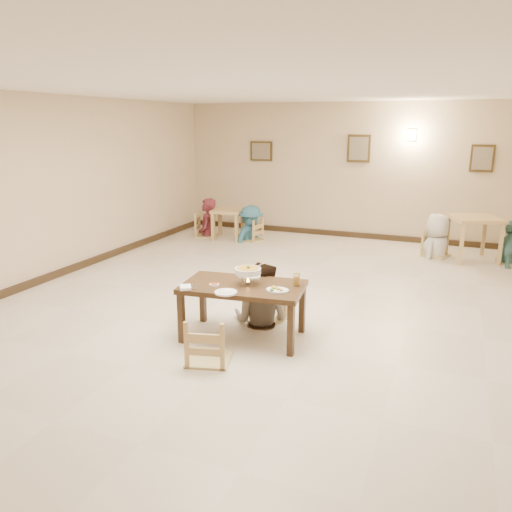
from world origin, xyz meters
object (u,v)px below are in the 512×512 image
at_px(bg_chair_lr, 251,220).
at_px(bg_chair_rl, 438,232).
at_px(curry_warmer, 248,271).
at_px(bg_chair_rr, 511,239).
at_px(chair_far, 265,285).
at_px(drink_glass, 297,280).
at_px(bg_table_left, 228,215).
at_px(main_table, 243,291).
at_px(main_diner, 261,262).
at_px(bg_chair_ll, 207,214).
at_px(bg_table_right, 475,224).
at_px(bg_diner_b, 250,206).
at_px(chair_near, 208,319).
at_px(bg_diner_c, 439,214).
at_px(bg_diner_a, 207,198).

bearing_deg(bg_chair_lr, bg_chair_rl, 102.96).
xyz_separation_m(curry_warmer, bg_chair_rr, (3.22, 4.93, -0.37)).
xyz_separation_m(chair_far, drink_glass, (0.56, -0.42, 0.27)).
xyz_separation_m(bg_table_left, bg_chair_rr, (5.76, 0.10, -0.07)).
distance_m(main_table, main_diner, 0.58).
height_order(bg_table_left, bg_chair_ll, bg_chair_ll).
bearing_deg(curry_warmer, bg_table_right, 62.22).
height_order(bg_chair_ll, bg_diner_b, bg_diner_b).
relative_size(bg_chair_rr, bg_diner_b, 0.59).
relative_size(bg_table_right, bg_diner_b, 0.69).
bearing_deg(drink_glass, curry_warmer, -163.70).
distance_m(chair_near, bg_diner_b, 5.89).
xyz_separation_m(bg_chair_rl, bg_diner_c, (0.00, 0.00, 0.36)).
bearing_deg(bg_chair_rl, bg_table_right, -75.13).
xyz_separation_m(chair_far, bg_table_right, (2.58, 4.30, 0.22)).
xyz_separation_m(chair_near, bg_diner_a, (-2.93, 5.60, 0.39)).
bearing_deg(chair_near, chair_far, -111.04).
bearing_deg(chair_far, bg_chair_rl, 84.88).
xyz_separation_m(bg_table_right, bg_chair_lr, (-4.57, -0.05, -0.23)).
distance_m(bg_chair_rr, bg_diner_b, 5.22).
xyz_separation_m(chair_near, bg_diner_b, (-1.84, 5.59, 0.29)).
height_order(bg_chair_rr, bg_diner_a, bg_diner_a).
bearing_deg(bg_chair_rl, main_diner, 175.91).
xyz_separation_m(curry_warmer, drink_glass, (0.55, 0.16, -0.09)).
bearing_deg(bg_chair_ll, bg_chair_rl, -105.44).
bearing_deg(bg_chair_rr, bg_chair_lr, -86.34).
bearing_deg(bg_chair_lr, main_diner, 35.77).
bearing_deg(bg_diner_a, chair_far, 16.29).
bearing_deg(bg_chair_rl, chair_far, 175.72).
relative_size(main_diner, bg_table_right, 1.50).
bearing_deg(main_table, bg_table_left, 110.63).
xyz_separation_m(main_table, bg_diner_a, (-3.03, 4.89, 0.29)).
bearing_deg(main_table, bg_chair_ll, 115.39).
height_order(bg_chair_ll, bg_chair_lr, bg_chair_ll).
bearing_deg(main_diner, bg_diner_a, -52.35).
height_order(curry_warmer, bg_chair_rr, curry_warmer).
bearing_deg(bg_table_right, bg_diner_a, -179.64).
bearing_deg(bg_chair_rr, bg_table_right, -83.37).
bearing_deg(bg_table_left, bg_diner_a, 177.89).
distance_m(bg_chair_lr, bg_chair_rr, 5.21).
relative_size(curry_warmer, bg_diner_c, 0.21).
relative_size(bg_chair_rl, bg_diner_c, 0.57).
relative_size(bg_diner_a, bg_diner_c, 1.04).
relative_size(chair_far, bg_diner_c, 0.57).
xyz_separation_m(main_table, bg_chair_rr, (3.27, 4.97, -0.13)).
bearing_deg(bg_chair_lr, chair_near, 29.68).
height_order(chair_far, bg_chair_rr, chair_far).
bearing_deg(bg_chair_lr, bg_chair_rr, 102.48).
relative_size(chair_far, drink_glass, 6.31).
bearing_deg(drink_glass, chair_near, -127.72).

